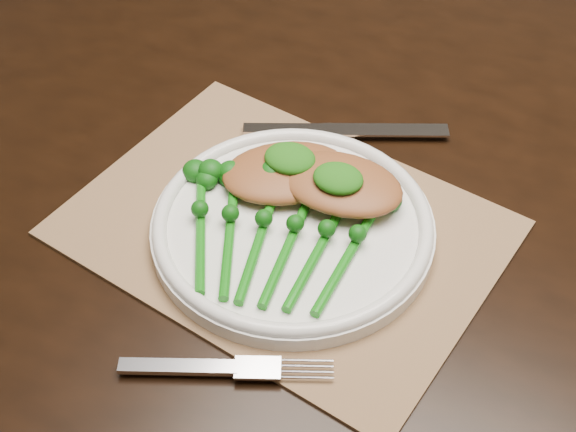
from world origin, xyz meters
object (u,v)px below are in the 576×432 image
at_px(placemat, 284,228).
at_px(dinner_plate, 293,225).
at_px(chicken_fillet_left, 286,172).
at_px(dining_table, 398,355).
at_px(broccolini_bundle, 273,244).

height_order(placemat, dinner_plate, dinner_plate).
distance_m(dinner_plate, chicken_fillet_left, 0.06).
height_order(dining_table, dinner_plate, dinner_plate).
bearing_deg(chicken_fillet_left, dinner_plate, -94.00).
bearing_deg(placemat, dining_table, 67.97).
height_order(dinner_plate, chicken_fillet_left, chicken_fillet_left).
distance_m(dining_table, dinner_plate, 0.43).
distance_m(dining_table, broccolini_bundle, 0.46).
bearing_deg(dining_table, dinner_plate, -120.75).
xyz_separation_m(dining_table, placemat, (-0.11, -0.16, 0.37)).
bearing_deg(dinner_plate, placemat, 154.08).
relative_size(dining_table, dinner_plate, 5.93).
relative_size(dinner_plate, chicken_fillet_left, 2.12).
distance_m(placemat, chicken_fillet_left, 0.06).
bearing_deg(dining_table, placemat, -124.65).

